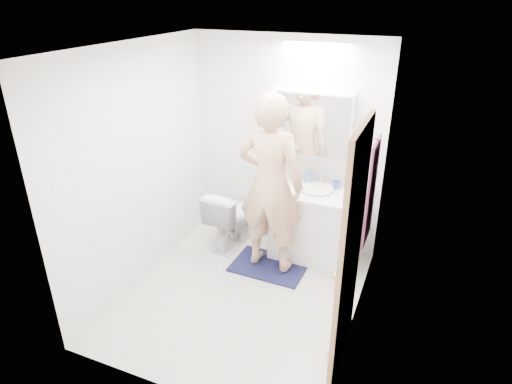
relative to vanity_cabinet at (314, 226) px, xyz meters
The scene contains 23 objects.
floor 1.13m from the vanity_cabinet, 115.09° to the right, with size 2.50×2.50×0.00m, color silver.
ceiling 2.27m from the vanity_cabinet, 115.09° to the right, with size 2.50×2.50×0.00m, color white.
wall_back 0.97m from the vanity_cabinet, 147.76° to the left, with size 2.50×2.50×0.00m, color white.
wall_front 2.40m from the vanity_cabinet, 101.53° to the right, with size 2.50×2.50×0.00m, color white.
wall_left 2.00m from the vanity_cabinet, 148.13° to the right, with size 2.50×2.50×0.00m, color white.
wall_right 1.42m from the vanity_cabinet, 56.12° to the right, with size 2.50×2.50×0.00m, color white.
vanity_cabinet is the anchor object (origin of this frame).
countertop 0.41m from the vanity_cabinet, 90.00° to the right, with size 0.95×0.58×0.04m, color white.
sink_basin 0.45m from the vanity_cabinet, 90.00° to the left, with size 0.36×0.36×0.03m, color white.
faucet 0.56m from the vanity_cabinet, 90.00° to the left, with size 0.02×0.02×0.16m, color silver.
medicine_cabinet 1.14m from the vanity_cabinet, 125.88° to the left, with size 0.88×0.14×0.70m, color white.
mirror_panel 1.13m from the vanity_cabinet, 138.59° to the left, with size 0.84×0.01×0.66m, color silver.
toilet 0.97m from the vanity_cabinet, behind, with size 0.41×0.71×0.73m, color white.
bath_rug 0.67m from the vanity_cabinet, 133.55° to the right, with size 0.80×0.55×0.02m, color #1C1646.
person 0.82m from the vanity_cabinet, 133.55° to the right, with size 0.70×0.46×1.91m, color tan.
door 1.58m from the vanity_cabinet, 64.47° to the right, with size 0.04×0.80×2.00m, color tan.
door_knob 1.81m from the vanity_cabinet, 69.99° to the right, with size 0.06×0.06×0.06m, color gold.
towel 1.03m from the vanity_cabinet, 33.54° to the right, with size 0.02×0.42×1.00m, color #121A38.
towel_hook 1.44m from the vanity_cabinet, 34.09° to the right, with size 0.02×0.02×0.07m, color silver.
soap_bottle_a 0.63m from the vanity_cabinet, 153.75° to the left, with size 0.08×0.08×0.21m, color beige.
soap_bottle_b 0.56m from the vanity_cabinet, 126.38° to the left, with size 0.08×0.08×0.17m, color #5880BD.
toothbrush_cup 0.53m from the vanity_cabinet, 41.15° to the left, with size 0.09×0.09×0.09m, color #3B56B3.
toilet_paper_roll 1.57m from the vanity_cabinet, 67.96° to the right, with size 0.11×0.11×0.10m, color white.
Camera 1 is at (1.51, -3.24, 2.82)m, focal length 30.80 mm.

